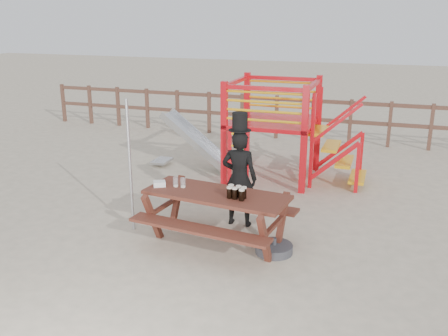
{
  "coord_description": "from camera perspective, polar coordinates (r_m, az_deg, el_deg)",
  "views": [
    {
      "loc": [
        2.53,
        -6.37,
        3.36
      ],
      "look_at": [
        0.08,
        0.8,
        1.0
      ],
      "focal_mm": 40.0,
      "sensor_mm": 36.0,
      "label": 1
    }
  ],
  "objects": [
    {
      "name": "picnic_table",
      "position": [
        7.47,
        -0.85,
        -5.05
      ],
      "size": [
        2.29,
        1.71,
        0.83
      ],
      "rotation": [
        0.0,
        0.0,
        -0.12
      ],
      "color": "maroon",
      "rests_on": "ground"
    },
    {
      "name": "back_fence",
      "position": [
        13.86,
        8.06,
        6.21
      ],
      "size": [
        15.09,
        0.09,
        1.2
      ],
      "color": "brown",
      "rests_on": "ground"
    },
    {
      "name": "ground",
      "position": [
        7.64,
        -2.53,
        -8.83
      ],
      "size": [
        60.0,
        60.0,
        0.0
      ],
      "primitive_type": "plane",
      "color": "beige",
      "rests_on": "ground"
    },
    {
      "name": "paper_bag",
      "position": [
        7.69,
        -7.39,
        -1.8
      ],
      "size": [
        0.23,
        0.21,
        0.08
      ],
      "primitive_type": "cube",
      "rotation": [
        0.0,
        0.0,
        0.53
      ],
      "color": "white",
      "rests_on": "picnic_table"
    },
    {
      "name": "empty_glasses",
      "position": [
        7.61,
        -5.13,
        -1.68
      ],
      "size": [
        0.2,
        0.08,
        0.15
      ],
      "color": "silver",
      "rests_on": "picnic_table"
    },
    {
      "name": "metal_pole",
      "position": [
        7.94,
        -10.69,
        0.17
      ],
      "size": [
        0.05,
        0.05,
        2.13
      ],
      "primitive_type": "cylinder",
      "color": "#B2B2B7",
      "rests_on": "ground"
    },
    {
      "name": "stout_pints",
      "position": [
        7.13,
        1.44,
        -2.81
      ],
      "size": [
        0.28,
        0.21,
        0.17
      ],
      "color": "black",
      "rests_on": "picnic_table"
    },
    {
      "name": "parasol_base",
      "position": [
        7.43,
        5.74,
        -9.15
      ],
      "size": [
        0.55,
        0.55,
        0.23
      ],
      "color": "#38383D",
      "rests_on": "ground"
    },
    {
      "name": "playground_fort",
      "position": [
        10.5,
        5.18,
        4.63
      ],
      "size": [
        4.71,
        1.84,
        2.1
      ],
      "color": "red",
      "rests_on": "ground"
    },
    {
      "name": "man_with_hat",
      "position": [
        8.07,
        1.77,
        -0.9
      ],
      "size": [
        0.6,
        0.4,
        1.88
      ],
      "rotation": [
        0.0,
        0.0,
        3.18
      ],
      "color": "black",
      "rests_on": "ground"
    }
  ]
}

